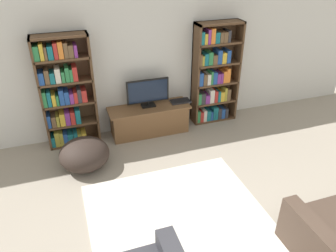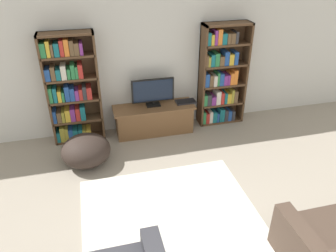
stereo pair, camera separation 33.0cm
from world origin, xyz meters
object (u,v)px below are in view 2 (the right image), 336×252
(bookshelf_left, at_px, (71,90))
(television, at_px, (153,92))
(beanbag_ottoman, at_px, (86,150))
(laptop, at_px, (186,102))
(tv_stand, at_px, (154,119))
(bookshelf_right, at_px, (221,77))

(bookshelf_left, relative_size, television, 2.51)
(television, distance_m, beanbag_ottoman, 1.51)
(laptop, bearing_deg, television, 178.22)
(television, bearing_deg, laptop, -1.78)
(laptop, distance_m, beanbag_ottoman, 1.95)
(tv_stand, bearing_deg, television, 90.00)
(bookshelf_right, distance_m, beanbag_ottoman, 2.67)
(tv_stand, relative_size, beanbag_ottoman, 1.90)
(bookshelf_left, xyz_separation_m, television, (1.34, -0.07, -0.15))
(bookshelf_left, height_order, tv_stand, bookshelf_left)
(laptop, bearing_deg, tv_stand, -177.75)
(bookshelf_left, relative_size, bookshelf_right, 1.00)
(bookshelf_left, height_order, bookshelf_right, same)
(bookshelf_left, xyz_separation_m, laptop, (1.93, -0.09, -0.40))
(bookshelf_left, bearing_deg, tv_stand, -4.89)
(beanbag_ottoman, bearing_deg, bookshelf_right, 17.81)
(television, xyz_separation_m, beanbag_ottoman, (-1.21, -0.72, -0.54))
(bookshelf_left, height_order, laptop, bookshelf_left)
(tv_stand, bearing_deg, bookshelf_left, 175.11)
(laptop, relative_size, beanbag_ottoman, 0.48)
(bookshelf_left, bearing_deg, beanbag_ottoman, -80.69)
(bookshelf_right, relative_size, television, 2.51)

